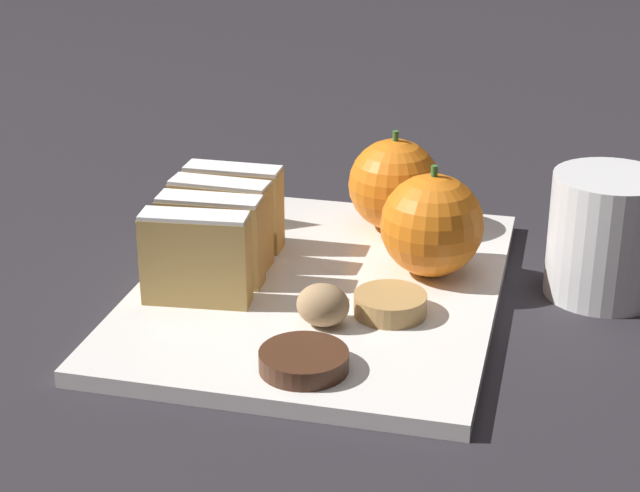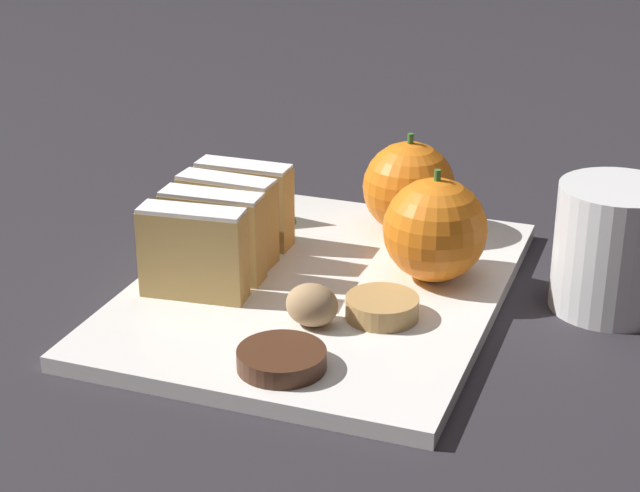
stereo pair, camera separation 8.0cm
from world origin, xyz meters
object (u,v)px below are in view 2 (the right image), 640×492
orange_near (409,187)px  walnut (312,305)px  coffee_mug (616,248)px  orange_far (435,230)px  chocolate_cookie (282,359)px

orange_near → walnut: bearing=-94.6°
walnut → coffee_mug: size_ratio=0.31×
coffee_mug → walnut: bearing=-146.9°
orange_near → orange_far: orange_far is taller
orange_near → orange_far: 0.10m
walnut → orange_far: bearing=60.5°
coffee_mug → orange_near: bearing=159.3°
orange_far → coffee_mug: size_ratio=0.73×
orange_far → chocolate_cookie: (-0.06, -0.17, -0.03)m
walnut → orange_near: bearing=85.4°
walnut → chocolate_cookie: size_ratio=0.64×
orange_near → chocolate_cookie: 0.26m
orange_near → orange_far: size_ratio=0.98×
orange_far → walnut: bearing=-119.5°
chocolate_cookie → coffee_mug: bearing=45.0°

